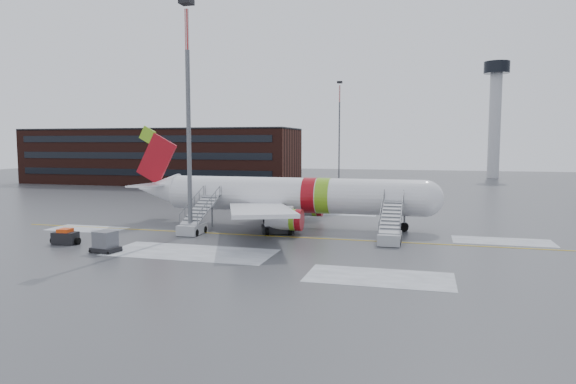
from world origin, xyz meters
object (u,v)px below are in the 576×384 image
(uld_container, at_px, (105,242))
(light_mast_near, at_px, (188,115))
(pushback_tug, at_px, (276,226))
(airliner, at_px, (284,195))
(baggage_tractor, at_px, (65,238))
(airstair_fwd, at_px, (390,231))
(airstair_aft, at_px, (195,223))

(uld_container, xyz_separation_m, light_mast_near, (3.38, 9.20, 11.09))
(pushback_tug, bearing_deg, light_mast_near, -160.81)
(airliner, height_order, baggage_tractor, airliner)
(airliner, height_order, light_mast_near, light_mast_near)
(uld_container, bearing_deg, light_mast_near, 69.86)
(airstair_fwd, distance_m, airstair_aft, 19.57)
(uld_container, bearing_deg, airstair_aft, 72.32)
(pushback_tug, distance_m, baggage_tractor, 19.71)
(light_mast_near, bearing_deg, airliner, 45.72)
(pushback_tug, xyz_separation_m, uld_container, (-11.42, -12.00, 0.03))
(airstair_fwd, height_order, light_mast_near, light_mast_near)
(airliner, relative_size, pushback_tug, 9.77)
(uld_container, bearing_deg, airstair_fwd, 24.51)
(uld_container, bearing_deg, baggage_tractor, 160.02)
(pushback_tug, xyz_separation_m, light_mast_near, (-8.04, -2.80, 11.12))
(airliner, xyz_separation_m, airstair_fwd, (11.95, -6.54, -2.35))
(pushback_tug, distance_m, uld_container, 16.57)
(airliner, height_order, airstair_aft, airliner)
(airstair_aft, relative_size, pushback_tug, 2.15)
(airstair_aft, bearing_deg, airstair_fwd, 0.00)
(airliner, distance_m, pushback_tug, 5.64)
(uld_container, relative_size, baggage_tractor, 0.86)
(airliner, xyz_separation_m, airstair_aft, (-7.63, -6.54, -2.35))
(airstair_aft, height_order, pushback_tug, airstair_aft)
(light_mast_near, bearing_deg, uld_container, -110.14)
(airstair_aft, distance_m, pushback_tug, 8.24)
(airstair_fwd, distance_m, light_mast_near, 22.38)
(airstair_fwd, height_order, uld_container, airstair_fwd)
(uld_container, bearing_deg, airliner, 57.17)
(airliner, xyz_separation_m, light_mast_near, (-7.58, -7.78, 8.51))
(airstair_aft, relative_size, uld_container, 3.20)
(airliner, bearing_deg, uld_container, -122.83)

